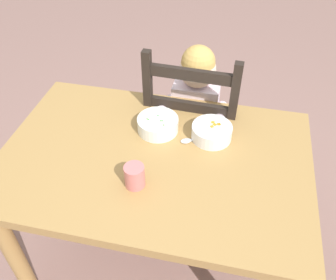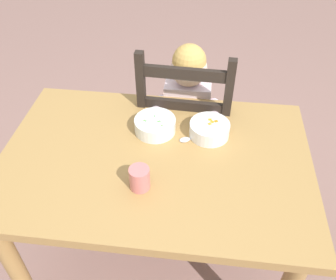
{
  "view_description": "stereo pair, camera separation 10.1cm",
  "coord_description": "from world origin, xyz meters",
  "px_view_note": "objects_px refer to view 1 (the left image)",
  "views": [
    {
      "loc": [
        0.27,
        -0.97,
        1.73
      ],
      "look_at": [
        0.05,
        0.05,
        0.79
      ],
      "focal_mm": 38.8,
      "sensor_mm": 36.0,
      "label": 1
    },
    {
      "loc": [
        0.17,
        -0.99,
        1.73
      ],
      "look_at": [
        0.05,
        0.05,
        0.79
      ],
      "focal_mm": 38.8,
      "sensor_mm": 36.0,
      "label": 2
    }
  ],
  "objects_px": {
    "child_figure": "(195,110)",
    "dining_table": "(155,176)",
    "bowl_of_carrots": "(212,132)",
    "bowl_of_peas": "(158,124)",
    "dining_chair": "(193,135)",
    "spoon": "(191,140)",
    "drinking_cup": "(135,176)"
  },
  "relations": [
    {
      "from": "child_figure",
      "to": "spoon",
      "type": "bearing_deg",
      "value": -84.2
    },
    {
      "from": "dining_chair",
      "to": "bowl_of_carrots",
      "type": "relative_size",
      "value": 6.18
    },
    {
      "from": "dining_table",
      "to": "spoon",
      "type": "height_order",
      "value": "spoon"
    },
    {
      "from": "dining_chair",
      "to": "drinking_cup",
      "type": "distance_m",
      "value": 0.69
    },
    {
      "from": "bowl_of_peas",
      "to": "child_figure",
      "type": "bearing_deg",
      "value": 68.99
    },
    {
      "from": "dining_table",
      "to": "bowl_of_peas",
      "type": "xyz_separation_m",
      "value": [
        -0.02,
        0.15,
        0.15
      ]
    },
    {
      "from": "bowl_of_carrots",
      "to": "child_figure",
      "type": "bearing_deg",
      "value": 111.02
    },
    {
      "from": "dining_table",
      "to": "bowl_of_carrots",
      "type": "xyz_separation_m",
      "value": [
        0.2,
        0.15,
        0.15
      ]
    },
    {
      "from": "dining_chair",
      "to": "child_figure",
      "type": "bearing_deg",
      "value": -63.7
    },
    {
      "from": "child_figure",
      "to": "dining_table",
      "type": "bearing_deg",
      "value": -101.54
    },
    {
      "from": "child_figure",
      "to": "spoon",
      "type": "xyz_separation_m",
      "value": [
        0.03,
        -0.33,
        0.1
      ]
    },
    {
      "from": "dining_table",
      "to": "dining_chair",
      "type": "height_order",
      "value": "dining_chair"
    },
    {
      "from": "bowl_of_peas",
      "to": "bowl_of_carrots",
      "type": "bearing_deg",
      "value": 0.02
    },
    {
      "from": "dining_chair",
      "to": "drinking_cup",
      "type": "bearing_deg",
      "value": -101.05
    },
    {
      "from": "bowl_of_peas",
      "to": "bowl_of_carrots",
      "type": "height_order",
      "value": "same"
    },
    {
      "from": "bowl_of_carrots",
      "to": "bowl_of_peas",
      "type": "bearing_deg",
      "value": -179.98
    },
    {
      "from": "dining_table",
      "to": "dining_chair",
      "type": "xyz_separation_m",
      "value": [
        0.09,
        0.45,
        -0.15
      ]
    },
    {
      "from": "dining_table",
      "to": "child_figure",
      "type": "height_order",
      "value": "child_figure"
    },
    {
      "from": "dining_table",
      "to": "child_figure",
      "type": "distance_m",
      "value": 0.45
    },
    {
      "from": "child_figure",
      "to": "bowl_of_carrots",
      "type": "distance_m",
      "value": 0.34
    },
    {
      "from": "bowl_of_carrots",
      "to": "dining_chair",
      "type": "bearing_deg",
      "value": 111.11
    },
    {
      "from": "child_figure",
      "to": "drinking_cup",
      "type": "relative_size",
      "value": 11.11
    },
    {
      "from": "child_figure",
      "to": "spoon",
      "type": "distance_m",
      "value": 0.35
    },
    {
      "from": "dining_table",
      "to": "bowl_of_peas",
      "type": "height_order",
      "value": "bowl_of_peas"
    },
    {
      "from": "dining_chair",
      "to": "spoon",
      "type": "height_order",
      "value": "dining_chair"
    },
    {
      "from": "dining_chair",
      "to": "drinking_cup",
      "type": "xyz_separation_m",
      "value": [
        -0.12,
        -0.61,
        0.31
      ]
    },
    {
      "from": "spoon",
      "to": "dining_table",
      "type": "bearing_deg",
      "value": -137.05
    },
    {
      "from": "bowl_of_carrots",
      "to": "spoon",
      "type": "relative_size",
      "value": 1.26
    },
    {
      "from": "dining_table",
      "to": "spoon",
      "type": "bearing_deg",
      "value": 42.95
    },
    {
      "from": "dining_table",
      "to": "bowl_of_carrots",
      "type": "distance_m",
      "value": 0.29
    },
    {
      "from": "dining_chair",
      "to": "bowl_of_peas",
      "type": "height_order",
      "value": "dining_chair"
    },
    {
      "from": "bowl_of_peas",
      "to": "spoon",
      "type": "distance_m",
      "value": 0.15
    }
  ]
}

